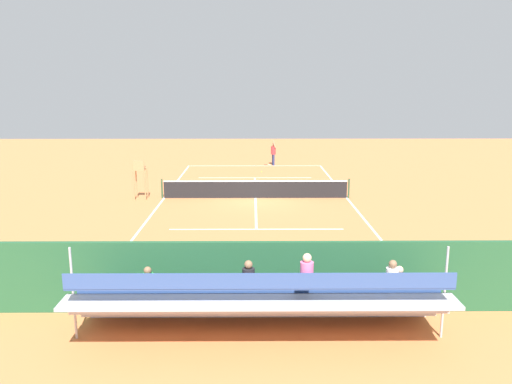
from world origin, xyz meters
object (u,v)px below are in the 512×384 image
at_px(bleacher_stand, 263,301).
at_px(umpire_chair, 140,175).
at_px(tennis_net, 255,189).
at_px(equipment_bag, 313,296).
at_px(tennis_racket, 269,165).
at_px(tennis_ball_near, 262,172).
at_px(tennis_player, 273,152).
at_px(courtside_bench, 375,281).

distance_m(bleacher_stand, umpire_chair, 16.35).
relative_size(tennis_net, equipment_bag, 11.44).
distance_m(tennis_racket, tennis_ball_near, 3.35).
bearing_deg(tennis_racket, tennis_net, 84.45).
height_order(tennis_net, equipment_bag, tennis_net).
relative_size(umpire_chair, tennis_racket, 3.71).
distance_m(tennis_net, equipment_bag, 13.50).
xyz_separation_m(bleacher_stand, equipment_bag, (-1.50, -1.94, -0.73)).
height_order(equipment_bag, tennis_ball_near, equipment_bag).
height_order(bleacher_stand, tennis_racket, bleacher_stand).
bearing_deg(bleacher_stand, tennis_racket, -92.20).
height_order(bleacher_stand, tennis_player, bleacher_stand).
bearing_deg(tennis_ball_near, courtside_bench, 97.62).
relative_size(equipment_bag, tennis_player, 0.47).
bearing_deg(tennis_net, tennis_player, -97.23).
distance_m(bleacher_stand, tennis_racket, 26.85).
distance_m(tennis_net, umpire_chair, 6.26).
xyz_separation_m(equipment_bag, tennis_ball_near, (1.09, -21.58, -0.15)).
relative_size(courtside_bench, tennis_racket, 3.12).
distance_m(courtside_bench, equipment_bag, 1.82).
bearing_deg(bleacher_stand, tennis_player, -92.90).
bearing_deg(courtside_bench, tennis_player, -85.50).
distance_m(tennis_player, tennis_ball_near, 3.38).
xyz_separation_m(bleacher_stand, umpire_chair, (6.28, -15.09, 0.40)).
bearing_deg(tennis_racket, tennis_player, 147.93).
bearing_deg(tennis_player, equipment_bag, 90.35).
relative_size(tennis_net, umpire_chair, 4.81).
bearing_deg(tennis_net, bleacher_stand, 90.31).
relative_size(umpire_chair, equipment_bag, 2.38).
distance_m(equipment_bag, tennis_player, 24.69).
relative_size(tennis_player, tennis_racket, 3.34).
distance_m(courtside_bench, tennis_racket, 24.85).
bearing_deg(tennis_ball_near, tennis_racket, -100.76).
xyz_separation_m(bleacher_stand, tennis_player, (-1.35, -26.62, 0.10)).
bearing_deg(tennis_net, tennis_ball_near, -93.42).
bearing_deg(tennis_player, umpire_chair, 56.50).
xyz_separation_m(tennis_player, tennis_racket, (0.31, -0.20, -1.00)).
relative_size(umpire_chair, courtside_bench, 1.19).
bearing_deg(tennis_ball_near, tennis_player, -106.90).
bearing_deg(courtside_bench, tennis_racket, -84.82).
distance_m(umpire_chair, tennis_player, 13.83).
bearing_deg(courtside_bench, tennis_ball_near, -82.38).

